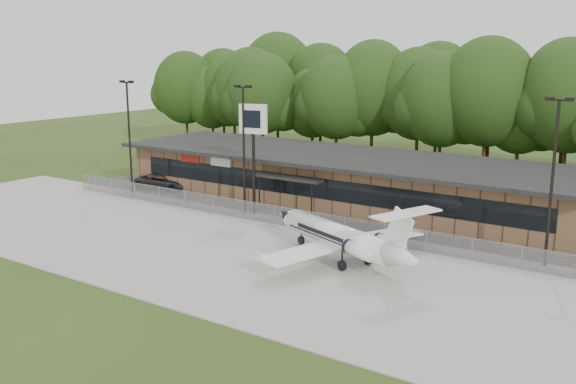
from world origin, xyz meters
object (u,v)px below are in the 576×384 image
Objects in this scene: business_jet at (343,239)px; pole_sign at (253,131)px; suv at (166,181)px; terminal at (345,179)px.

pole_sign is at bearing 172.11° from business_jet.
pole_sign reaches higher than suv.
business_jet reaches higher than terminal.
business_jet is 26.04m from suv.
business_jet is 1.48× the size of pole_sign.
suv is at bearing -165.14° from terminal.
pole_sign is at bearing -120.84° from terminal.
suv is (-16.74, -4.44, -1.38)m from terminal.
terminal is 7.13× the size of suv.
business_jet reaches higher than suv.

